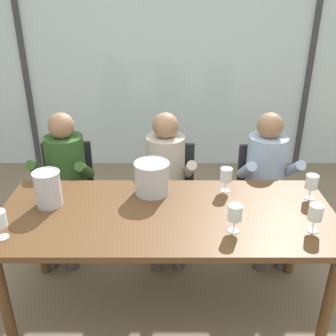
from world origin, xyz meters
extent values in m
plane|color=#847056|center=(0.00, 1.00, 0.00)|extent=(14.00, 14.00, 0.00)
cube|color=silver|center=(0.00, 2.46, 1.30)|extent=(7.36, 0.03, 2.60)
cube|color=#38383D|center=(-1.66, 2.44, 1.30)|extent=(0.06, 0.06, 2.60)
cube|color=#38383D|center=(1.66, 2.44, 1.30)|extent=(0.06, 0.06, 2.60)
cube|color=#477A38|center=(0.00, 6.28, 0.72)|extent=(13.36, 2.40, 1.43)
cube|color=brown|center=(0.00, 0.00, 0.75)|extent=(2.16, 0.90, 0.04)
cylinder|color=brown|center=(-0.98, -0.35, 0.37)|extent=(0.07, 0.07, 0.73)
cylinder|color=brown|center=(0.98, -0.35, 0.37)|extent=(0.07, 0.07, 0.73)
cylinder|color=brown|center=(-0.98, 0.35, 0.37)|extent=(0.07, 0.07, 0.73)
cylinder|color=brown|center=(0.98, 0.35, 0.37)|extent=(0.07, 0.07, 0.73)
cube|color=#232328|center=(-0.85, 0.78, 0.43)|extent=(0.48, 0.48, 0.03)
cube|color=#232328|center=(-0.87, 0.98, 0.66)|extent=(0.42, 0.08, 0.42)
cylinder|color=#232328|center=(-1.02, 0.57, 0.21)|extent=(0.04, 0.04, 0.42)
cylinder|color=#232328|center=(-0.64, 0.62, 0.21)|extent=(0.04, 0.04, 0.42)
cylinder|color=#232328|center=(-1.06, 0.95, 0.21)|extent=(0.04, 0.04, 0.42)
cylinder|color=#232328|center=(-0.68, 0.99, 0.21)|extent=(0.04, 0.04, 0.42)
cube|color=#232328|center=(0.00, 0.77, 0.43)|extent=(0.49, 0.49, 0.03)
cube|color=#232328|center=(0.03, 0.97, 0.66)|extent=(0.42, 0.09, 0.42)
cylinder|color=#232328|center=(-0.21, 0.61, 0.21)|extent=(0.04, 0.04, 0.42)
cylinder|color=#232328|center=(0.17, 0.56, 0.21)|extent=(0.04, 0.04, 0.42)
cylinder|color=#232328|center=(-0.16, 0.99, 0.21)|extent=(0.04, 0.04, 0.42)
cylinder|color=#232328|center=(0.22, 0.94, 0.21)|extent=(0.04, 0.04, 0.42)
cube|color=#232328|center=(0.85, 0.75, 0.43)|extent=(0.50, 0.50, 0.03)
cube|color=#232328|center=(0.83, 0.95, 0.66)|extent=(0.42, 0.09, 0.42)
cylinder|color=#232328|center=(0.69, 0.53, 0.21)|extent=(0.04, 0.04, 0.42)
cylinder|color=#232328|center=(1.07, 0.59, 0.21)|extent=(0.04, 0.04, 0.42)
cylinder|color=#232328|center=(0.64, 0.91, 0.21)|extent=(0.04, 0.04, 0.42)
cylinder|color=#232328|center=(1.02, 0.96, 0.21)|extent=(0.04, 0.04, 0.42)
cylinder|color=#2D5123|center=(-0.84, 0.80, 0.73)|extent=(0.34, 0.34, 0.52)
sphere|color=#936B4C|center=(-0.84, 0.80, 1.08)|extent=(0.21, 0.21, 0.21)
cube|color=#47423D|center=(-0.94, 0.61, 0.47)|extent=(0.15, 0.41, 0.13)
cube|color=#47423D|center=(-0.76, 0.60, 0.47)|extent=(0.15, 0.41, 0.13)
cylinder|color=#47423D|center=(-0.95, 0.41, 0.22)|extent=(0.10, 0.10, 0.45)
cylinder|color=#47423D|center=(-0.77, 0.40, 0.22)|extent=(0.10, 0.10, 0.45)
cylinder|color=#2D5123|center=(-1.04, 0.69, 0.75)|extent=(0.10, 0.33, 0.26)
cylinder|color=#2D5123|center=(-0.66, 0.67, 0.75)|extent=(0.10, 0.33, 0.26)
cylinder|color=#B7AD9E|center=(-0.01, 0.80, 0.73)|extent=(0.33, 0.33, 0.52)
sphere|color=#936B4C|center=(-0.01, 0.80, 1.08)|extent=(0.21, 0.21, 0.21)
cube|color=#47423D|center=(-0.09, 0.60, 0.47)|extent=(0.15, 0.41, 0.13)
cube|color=#47423D|center=(0.09, 0.61, 0.47)|extent=(0.15, 0.41, 0.13)
cylinder|color=#47423D|center=(-0.08, 0.40, 0.22)|extent=(0.10, 0.10, 0.45)
cylinder|color=#47423D|center=(0.10, 0.41, 0.22)|extent=(0.10, 0.10, 0.45)
cylinder|color=#B7AD9E|center=(-0.20, 0.67, 0.75)|extent=(0.10, 0.33, 0.26)
cylinder|color=#B7AD9E|center=(0.18, 0.69, 0.75)|extent=(0.10, 0.33, 0.26)
cylinder|color=#9EB2D1|center=(0.82, 0.80, 0.73)|extent=(0.34, 0.34, 0.52)
sphere|color=#936B4C|center=(0.82, 0.80, 1.08)|extent=(0.21, 0.21, 0.21)
cube|color=#47423D|center=(0.74, 0.60, 0.47)|extent=(0.15, 0.41, 0.13)
cube|color=#47423D|center=(0.92, 0.61, 0.47)|extent=(0.15, 0.41, 0.13)
cylinder|color=#47423D|center=(0.75, 0.40, 0.22)|extent=(0.10, 0.10, 0.45)
cylinder|color=#47423D|center=(0.93, 0.41, 0.22)|extent=(0.10, 0.10, 0.45)
cylinder|color=#9EB2D1|center=(0.64, 0.67, 0.75)|extent=(0.10, 0.33, 0.26)
cylinder|color=#9EB2D1|center=(1.02, 0.69, 0.75)|extent=(0.10, 0.33, 0.26)
cylinder|color=#B7B7BC|center=(-0.77, 0.10, 0.89)|extent=(0.17, 0.17, 0.23)
torus|color=silver|center=(-0.77, 0.10, 1.01)|extent=(0.18, 0.18, 0.01)
cylinder|color=#B7B7BC|center=(-0.10, 0.27, 0.88)|extent=(0.24, 0.24, 0.22)
torus|color=silver|center=(-0.10, 0.27, 1.00)|extent=(0.25, 0.25, 0.01)
cylinder|color=silver|center=(-0.94, -0.27, 0.77)|extent=(0.07, 0.07, 0.00)
cylinder|color=silver|center=(-0.94, -0.27, 0.81)|extent=(0.01, 0.01, 0.07)
cylinder|color=silver|center=(-0.94, -0.27, 0.90)|extent=(0.08, 0.08, 0.09)
cylinder|color=#560C1E|center=(-0.94, -0.27, 0.87)|extent=(0.07, 0.07, 0.04)
cylinder|color=silver|center=(0.40, -0.20, 0.77)|extent=(0.07, 0.07, 0.00)
cylinder|color=silver|center=(0.40, -0.20, 0.81)|extent=(0.01, 0.01, 0.07)
cylinder|color=silver|center=(0.40, -0.20, 0.90)|extent=(0.08, 0.08, 0.09)
cylinder|color=maroon|center=(0.40, -0.20, 0.87)|extent=(0.07, 0.07, 0.04)
cylinder|color=silver|center=(0.86, -0.20, 0.77)|extent=(0.07, 0.07, 0.00)
cylinder|color=silver|center=(0.86, -0.20, 0.81)|extent=(0.01, 0.01, 0.07)
cylinder|color=silver|center=(0.86, -0.20, 0.90)|extent=(0.08, 0.08, 0.09)
cylinder|color=#E0D184|center=(0.86, -0.20, 0.87)|extent=(0.07, 0.07, 0.04)
cylinder|color=silver|center=(0.97, 0.18, 0.77)|extent=(0.07, 0.07, 0.00)
cylinder|color=silver|center=(0.97, 0.18, 0.81)|extent=(0.01, 0.01, 0.07)
cylinder|color=silver|center=(0.97, 0.18, 0.90)|extent=(0.08, 0.08, 0.09)
cylinder|color=maroon|center=(0.97, 0.18, 0.87)|extent=(0.07, 0.07, 0.04)
cylinder|color=silver|center=(0.41, 0.29, 0.77)|extent=(0.07, 0.07, 0.00)
cylinder|color=silver|center=(0.41, 0.29, 0.81)|extent=(0.01, 0.01, 0.07)
cylinder|color=silver|center=(0.41, 0.29, 0.90)|extent=(0.08, 0.08, 0.09)
camera|label=1|loc=(0.01, -2.10, 2.08)|focal=41.24mm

